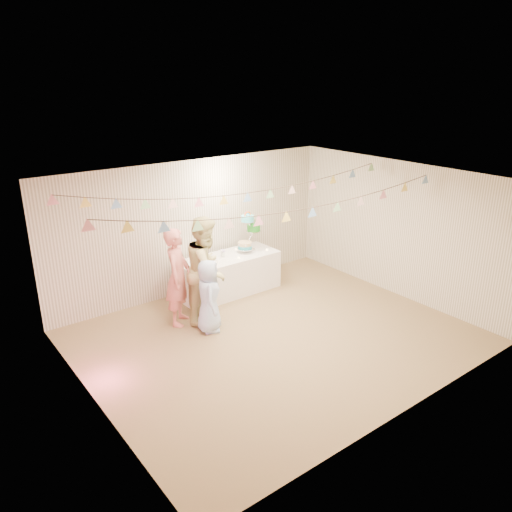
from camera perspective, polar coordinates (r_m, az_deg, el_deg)
floor at (r=8.37m, az=2.26°, el=-9.22°), size 6.00×6.00×0.00m
ceiling at (r=7.44m, az=2.54°, el=8.49°), size 6.00×6.00×0.00m
back_wall at (r=9.76m, az=-7.01°, el=3.32°), size 6.00×6.00×0.00m
front_wall at (r=6.27m, az=17.23°, el=-7.40°), size 6.00×6.00×0.00m
left_wall at (r=6.48m, az=-18.67°, el=-6.64°), size 5.00×5.00×0.00m
right_wall at (r=9.90m, az=15.92°, el=2.94°), size 5.00×5.00×0.00m
table at (r=9.84m, az=-3.16°, el=-2.10°), size 2.01×0.81×0.76m
cake_stand at (r=9.92m, az=-0.78°, el=2.73°), size 0.68×0.40×0.76m
cake_bottom at (r=9.89m, az=-1.27°, el=0.87°), size 0.31×0.31×0.15m
cake_middle at (r=10.10m, az=-0.27°, el=2.92°), size 0.27×0.27×0.22m
cake_top_tier at (r=9.80m, az=-0.97°, el=4.01°), size 0.25×0.25×0.19m
platter at (r=9.42m, az=-5.46°, el=-0.71°), size 0.36×0.36×0.02m
posy at (r=9.68m, az=-3.79°, el=0.32°), size 0.13×0.13×0.15m
person_adult_a at (r=8.56m, az=-8.92°, el=-2.36°), size 0.73×0.74×1.72m
person_adult_b at (r=8.60m, az=-5.68°, el=-1.53°), size 1.15×1.14×1.87m
person_child at (r=8.33m, az=-5.43°, el=-4.57°), size 0.64×0.73×1.26m
bunting_back at (r=8.35m, az=-2.36°, el=8.03°), size 5.60×1.10×0.40m
bunting_front at (r=7.36m, az=3.50°, el=6.10°), size 5.60×0.90×0.36m
tealight_0 at (r=9.19m, az=-6.80°, el=-1.25°), size 0.04×0.04×0.03m
tealight_1 at (r=9.67m, az=-5.52°, el=-0.10°), size 0.04×0.04×0.03m
tealight_2 at (r=9.58m, az=-1.97°, el=-0.19°), size 0.04×0.04×0.03m
tealight_3 at (r=10.06m, az=-2.27°, el=0.80°), size 0.04×0.04×0.03m
tealight_4 at (r=10.02m, az=1.25°, el=0.74°), size 0.04×0.04×0.03m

